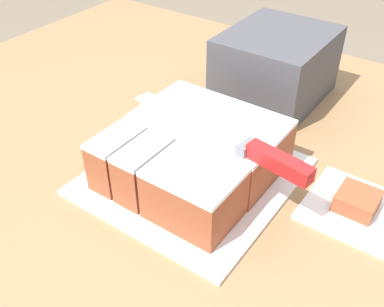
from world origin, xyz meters
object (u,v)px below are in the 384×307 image
knife (249,149)px  cake_board (192,175)px  brownie (357,201)px  storage_box (276,66)px  cake (194,153)px

knife → cake_board: bearing=9.8°
brownie → knife: bearing=-152.9°
storage_box → cake: bearing=-86.9°
brownie → cake: bearing=-162.9°
cake → knife: 0.11m
knife → brownie: 0.18m
cake → storage_box: size_ratio=1.10×
cake_board → cake: 0.04m
cake → knife: bearing=-0.2°
brownie → storage_box: (-0.25, 0.23, 0.05)m
storage_box → cake_board: bearing=-87.3°
knife → brownie: (0.14, 0.07, -0.08)m
cake_board → cake: bearing=45.3°
knife → storage_box: 0.32m
cake → brownie: cake is taller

